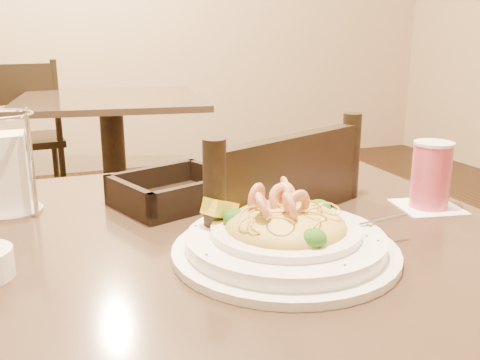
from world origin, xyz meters
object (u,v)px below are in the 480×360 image
object	(u,v)px
side_plate	(273,189)
pasta_bowl	(285,236)
napkin_caddy	(5,171)
bread_basket	(174,193)
drink_glass	(431,176)
main_table	(244,354)
dining_chair_near	(239,322)
dining_chair_far	(25,135)
background_table	(113,144)

from	to	relation	value
side_plate	pasta_bowl	bearing A→B (deg)	-110.46
pasta_bowl	napkin_caddy	world-z (taller)	napkin_caddy
pasta_bowl	bread_basket	size ratio (longest dim) A/B	1.48
drink_glass	side_plate	distance (m)	0.31
main_table	bread_basket	xyz separation A→B (m)	(-0.08, 0.17, 0.26)
dining_chair_near	dining_chair_far	distance (m)	2.44
background_table	side_plate	distance (m)	1.81
pasta_bowl	dining_chair_far	bearing A→B (deg)	99.27
drink_glass	bread_basket	distance (m)	0.48
dining_chair_near	main_table	bearing A→B (deg)	48.54
main_table	napkin_caddy	distance (m)	0.54
drink_glass	dining_chair_far	bearing A→B (deg)	107.00
dining_chair_far	side_plate	size ratio (longest dim) A/B	5.94
dining_chair_near	dining_chair_far	xyz separation A→B (m)	(-0.46, 2.40, 0.00)
pasta_bowl	side_plate	bearing A→B (deg)	69.54
dining_chair_near	bread_basket	size ratio (longest dim) A/B	3.68
dining_chair_near	pasta_bowl	distance (m)	0.40
dining_chair_near	bread_basket	world-z (taller)	dining_chair_near
dining_chair_near	side_plate	bearing A→B (deg)	179.62
dining_chair_near	bread_basket	xyz separation A→B (m)	(-0.12, 0.03, 0.29)
background_table	side_plate	bearing A→B (deg)	-86.47
main_table	dining_chair_near	distance (m)	0.15
pasta_bowl	drink_glass	xyz separation A→B (m)	(0.35, 0.11, 0.03)
bread_basket	napkin_caddy	xyz separation A→B (m)	(-0.30, 0.05, 0.06)
napkin_caddy	side_plate	xyz separation A→B (m)	(0.51, -0.05, -0.07)
main_table	bread_basket	bearing A→B (deg)	114.21
pasta_bowl	main_table	bearing A→B (deg)	98.18
pasta_bowl	napkin_caddy	xyz separation A→B (m)	(-0.39, 0.35, 0.05)
dining_chair_far	napkin_caddy	size ratio (longest dim) A/B	5.02
drink_glass	napkin_caddy	xyz separation A→B (m)	(-0.74, 0.24, 0.02)
dining_chair_near	side_plate	distance (m)	0.29
dining_chair_far	napkin_caddy	world-z (taller)	napkin_caddy
background_table	napkin_caddy	size ratio (longest dim) A/B	5.41
bread_basket	side_plate	size ratio (longest dim) A/B	1.62
main_table	pasta_bowl	size ratio (longest dim) A/B	2.41
dining_chair_near	side_plate	world-z (taller)	dining_chair_near
pasta_bowl	napkin_caddy	distance (m)	0.53
main_table	side_plate	bearing A→B (deg)	54.09
napkin_caddy	drink_glass	bearing A→B (deg)	-18.27
pasta_bowl	drink_glass	world-z (taller)	drink_glass
dining_chair_near	pasta_bowl	world-z (taller)	dining_chair_near
napkin_caddy	bread_basket	bearing A→B (deg)	-10.14
dining_chair_far	main_table	bearing A→B (deg)	94.17
background_table	dining_chair_far	distance (m)	0.71
dining_chair_far	pasta_bowl	distance (m)	2.71
pasta_bowl	background_table	bearing A→B (deg)	89.90
main_table	bread_basket	distance (m)	0.32
dining_chair_near	pasta_bowl	bearing A→B (deg)	60.04
main_table	pasta_bowl	xyz separation A→B (m)	(0.02, -0.12, 0.27)
main_table	background_table	distance (m)	1.98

